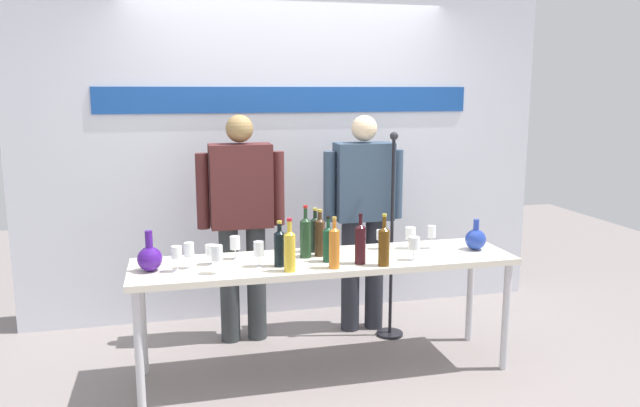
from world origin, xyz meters
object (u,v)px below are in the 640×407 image
wine_glass_left_5 (211,250)px  wine_glass_left_0 (235,243)px  wine_glass_left_4 (259,249)px  wine_glass_right_3 (410,234)px  presenter_left (241,214)px  wine_bottle_8 (360,242)px  wine_glass_right_2 (432,232)px  wine_glass_left_2 (217,253)px  wine_bottle_7 (334,246)px  wine_glass_left_3 (189,250)px  wine_bottle_5 (328,243)px  decanter_blue_left (150,258)px  display_table (325,268)px  wine_bottle_4 (306,236)px  presenter_right (363,209)px  wine_bottle_1 (320,235)px  microphone_stand (391,270)px  decanter_blue_right (476,239)px  wine_bottle_2 (384,245)px  wine_glass_right_0 (381,235)px  wine_glass_right_1 (414,244)px  wine_bottle_3 (290,249)px  wine_glass_left_1 (176,253)px  wine_bottle_0 (280,247)px

wine_glass_left_5 → wine_glass_left_0: bearing=28.7°
wine_glass_left_4 → wine_glass_left_5: (-0.28, 0.12, -0.02)m
wine_glass_right_3 → presenter_left: bearing=153.3°
wine_bottle_8 → wine_glass_right_2: (0.58, 0.25, -0.02)m
wine_glass_left_0 → wine_glass_left_2: 0.32m
wine_glass_left_2 → wine_glass_left_5: 0.21m
wine_bottle_7 → wine_glass_left_3: wine_bottle_7 is taller
wine_bottle_5 → wine_glass_left_4: 0.44m
decanter_blue_left → presenter_left: presenter_left is taller
wine_bottle_7 → wine_glass_right_3: size_ratio=2.16×
wine_bottle_7 → wine_glass_left_5: size_ratio=2.54×
wine_glass_left_0 → wine_glass_left_5: wine_glass_left_0 is taller
wine_bottle_5 → wine_glass_left_3: wine_bottle_5 is taller
display_table → wine_bottle_4: wine_bottle_4 is taller
presenter_right → wine_glass_left_4: size_ratio=10.49×
wine_glass_right_3 → wine_bottle_8: bearing=-147.9°
presenter_left → wine_bottle_4: bearing=-60.1°
decanter_blue_left → wine_bottle_1: (1.06, 0.09, 0.06)m
wine_glass_left_4 → microphone_stand: microphone_stand is taller
decanter_blue_right → wine_glass_right_2: decanter_blue_right is taller
presenter_left → wine_glass_left_2: (-0.24, -0.83, -0.06)m
wine_bottle_2 → wine_bottle_8: (-0.13, 0.08, 0.00)m
decanter_blue_left → wine_bottle_2: (1.39, -0.22, 0.05)m
wine_bottle_4 → wine_glass_left_4: size_ratio=2.17×
wine_glass_right_0 → presenter_right: bearing=86.3°
wine_bottle_7 → wine_glass_right_1: bearing=6.1°
wine_bottle_4 → wine_bottle_5: wine_bottle_4 is taller
wine_bottle_2 → wine_glass_left_2: (-1.00, 0.07, -0.01)m
presenter_right → wine_bottle_7: 0.99m
wine_bottle_4 → wine_bottle_5: 0.18m
wine_bottle_8 → display_table: bearing=138.5°
wine_glass_left_4 → wine_glass_right_0: bearing=14.9°
wine_bottle_3 → wine_bottle_4: (0.16, 0.28, 0.01)m
display_table → wine_glass_left_5: bearing=176.8°
wine_bottle_8 → wine_bottle_2: bearing=-31.1°
wine_bottle_3 → presenter_left: bearing=101.9°
wine_bottle_8 → wine_glass_left_1: 1.11m
presenter_left → wine_glass_right_0: presenter_left is taller
microphone_stand → presenter_left: bearing=170.3°
wine_bottle_5 → wine_glass_left_0: wine_bottle_5 is taller
wine_glass_left_4 → wine_glass_right_3: bearing=10.3°
microphone_stand → wine_glass_left_2: bearing=-154.0°
wine_bottle_7 → wine_glass_left_5: bearing=160.3°
wine_bottle_0 → wine_bottle_3: bearing=-71.6°
wine_glass_right_2 → presenter_left: bearing=154.9°
wine_glass_right_1 → wine_bottle_8: bearing=-179.8°
wine_glass_right_0 → microphone_stand: 0.51m
wine_bottle_1 → wine_glass_left_0: wine_bottle_1 is taller
wine_bottle_1 → wine_glass_left_5: wine_bottle_1 is taller
presenter_left → wine_glass_right_3: presenter_left is taller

